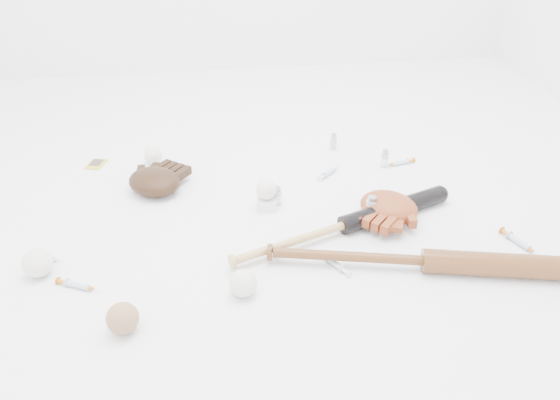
{
  "coord_description": "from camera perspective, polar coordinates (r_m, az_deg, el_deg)",
  "views": [
    {
      "loc": [
        -0.2,
        -1.47,
        0.99
      ],
      "look_at": [
        0.01,
        0.0,
        0.06
      ],
      "focal_mm": 35.0,
      "sensor_mm": 36.0,
      "label": 1
    }
  ],
  "objects": [
    {
      "name": "glove_tan",
      "position": [
        1.79,
        11.3,
        -0.67
      ],
      "size": [
        0.32,
        0.32,
        0.08
      ],
      "primitive_type": null,
      "rotation": [
        0.0,
        0.0,
        2.39
      ],
      "color": "brown",
      "rests_on": "ground"
    },
    {
      "name": "pedestal",
      "position": [
        1.82,
        -1.4,
        -0.29
      ],
      "size": [
        0.07,
        0.07,
        0.04
      ],
      "primitive_type": "cube",
      "rotation": [
        0.0,
        0.0,
        -0.11
      ],
      "color": "white",
      "rests_on": "ground"
    },
    {
      "name": "vial_1",
      "position": [
        2.09,
        10.89,
        4.29
      ],
      "size": [
        0.03,
        0.03,
        0.07
      ],
      "primitive_type": "cylinder",
      "color": "#ADB6BD",
      "rests_on": "ground"
    },
    {
      "name": "baseball_left",
      "position": [
        1.66,
        -24.01,
        -6.02
      ],
      "size": [
        0.08,
        0.08,
        0.08
      ],
      "primitive_type": "sphere",
      "color": "silver",
      "rests_on": "ground"
    },
    {
      "name": "vial_2",
      "position": [
        1.83,
        -0.25,
        0.47
      ],
      "size": [
        0.03,
        0.03,
        0.07
      ],
      "primitive_type": "cylinder",
      "color": "#ADB6BD",
      "rests_on": "ground"
    },
    {
      "name": "glove_dark",
      "position": [
        1.94,
        -12.99,
        1.92
      ],
      "size": [
        0.32,
        0.32,
        0.08
      ],
      "primitive_type": null,
      "rotation": [
        0.0,
        0.0,
        -0.68
      ],
      "color": "black",
      "rests_on": "ground"
    },
    {
      "name": "baseball_aged",
      "position": [
        1.41,
        -16.12,
        -11.78
      ],
      "size": [
        0.08,
        0.08,
        0.08
      ],
      "primitive_type": "sphere",
      "color": "#966E48",
      "rests_on": "ground"
    },
    {
      "name": "vial_0",
      "position": [
        2.2,
        5.62,
        6.1
      ],
      "size": [
        0.03,
        0.03,
        0.07
      ],
      "primitive_type": "cylinder",
      "color": "#ADB6BD",
      "rests_on": "ground"
    },
    {
      "name": "syringe_2",
      "position": [
        2.02,
        5.17,
        2.9
      ],
      "size": [
        0.13,
        0.13,
        0.02
      ],
      "primitive_type": null,
      "rotation": [
        0.0,
        0.0,
        0.77
      ],
      "color": "#ADBCC6",
      "rests_on": "ground"
    },
    {
      "name": "baseball_upper",
      "position": [
        2.14,
        -13.13,
        4.57
      ],
      "size": [
        0.07,
        0.07,
        0.07
      ],
      "primitive_type": "sphere",
      "color": "silver",
      "rests_on": "ground"
    },
    {
      "name": "vial_3",
      "position": [
        1.77,
        9.5,
        -0.86
      ],
      "size": [
        0.04,
        0.04,
        0.08
      ],
      "primitive_type": "cylinder",
      "color": "#ADB6BD",
      "rests_on": "ground"
    },
    {
      "name": "baseball_mid",
      "position": [
        1.46,
        -3.88,
        -8.65
      ],
      "size": [
        0.08,
        0.08,
        0.08
      ],
      "primitive_type": "sphere",
      "color": "silver",
      "rests_on": "ground"
    },
    {
      "name": "syringe_5",
      "position": [
        1.59,
        -20.38,
        -8.36
      ],
      "size": [
        0.15,
        0.09,
        0.02
      ],
      "primitive_type": null,
      "rotation": [
        0.0,
        0.0,
        -0.45
      ],
      "color": "#ADBCC6",
      "rests_on": "ground"
    },
    {
      "name": "syringe_1",
      "position": [
        1.58,
        5.68,
        -6.57
      ],
      "size": [
        0.1,
        0.15,
        0.02
      ],
      "primitive_type": null,
      "rotation": [
        0.0,
        0.0,
        2.08
      ],
      "color": "#ADBCC6",
      "rests_on": "ground"
    },
    {
      "name": "baseball_on_pedestal",
      "position": [
        1.79,
        -1.43,
        1.12
      ],
      "size": [
        0.07,
        0.07,
        0.07
      ],
      "primitive_type": "sphere",
      "color": "silver",
      "rests_on": "pedestal"
    },
    {
      "name": "syringe_0",
      "position": [
        1.73,
        -23.3,
        -5.52
      ],
      "size": [
        0.13,
        0.08,
        0.02
      ],
      "primitive_type": null,
      "rotation": [
        0.0,
        0.0,
        -0.45
      ],
      "color": "#ADBCC6",
      "rests_on": "ground"
    },
    {
      "name": "bat_wood",
      "position": [
        1.59,
        15.02,
        -6.16
      ],
      "size": [
        0.93,
        0.29,
        0.07
      ],
      "primitive_type": null,
      "rotation": [
        0.0,
        0.0,
        -0.23
      ],
      "color": "brown",
      "rests_on": "ground"
    },
    {
      "name": "syringe_3",
      "position": [
        1.8,
        23.71,
        -4.04
      ],
      "size": [
        0.08,
        0.17,
        0.02
      ],
      "primitive_type": null,
      "rotation": [
        0.0,
        0.0,
        -1.24
      ],
      "color": "#ADBCC6",
      "rests_on": "ground"
    },
    {
      "name": "bat_dark",
      "position": [
        1.7,
        6.78,
        -2.6
      ],
      "size": [
        0.79,
        0.34,
        0.06
      ],
      "primitive_type": null,
      "rotation": [
        0.0,
        0.0,
        0.35
      ],
      "color": "black",
      "rests_on": "ground"
    },
    {
      "name": "syringe_4",
      "position": [
        2.13,
        12.44,
        3.83
      ],
      "size": [
        0.15,
        0.06,
        0.02
      ],
      "primitive_type": null,
      "rotation": [
        0.0,
        0.0,
        3.36
      ],
      "color": "#ADBCC6",
      "rests_on": "ground"
    },
    {
      "name": "trading_card",
      "position": [
        2.2,
        -18.66,
        3.56
      ],
      "size": [
        0.08,
        0.1,
        0.0
      ],
      "primitive_type": "cube",
      "rotation": [
        0.0,
        0.0,
        -0.29
      ],
      "color": "gold",
      "rests_on": "ground"
    }
  ]
}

